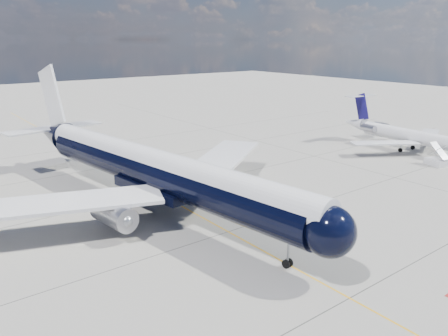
# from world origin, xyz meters

# --- Properties ---
(ground) EXTENTS (320.00, 320.00, 0.00)m
(ground) POSITION_xyz_m (0.00, 30.00, 0.00)
(ground) COLOR gray
(ground) RESTS_ON ground
(taxiway_centerline) EXTENTS (0.16, 160.00, 0.01)m
(taxiway_centerline) POSITION_xyz_m (0.00, 25.00, 0.00)
(taxiway_centerline) COLOR #E6A40C
(taxiway_centerline) RESTS_ON ground
(main_airliner) EXTENTS (43.71, 53.60, 15.50)m
(main_airliner) POSITION_xyz_m (-3.06, 20.57, 4.81)
(main_airliner) COLOR black
(main_airliner) RESTS_ON ground
(regional_jet) EXTENTS (23.37, 26.92, 9.11)m
(regional_jet) POSITION_xyz_m (45.81, 18.46, 2.88)
(regional_jet) COLOR silver
(regional_jet) RESTS_ON ground
(boarding_stair) EXTENTS (3.38, 3.82, 3.56)m
(boarding_stair) POSITION_xyz_m (41.18, 9.58, 0.66)
(boarding_stair) COLOR silver
(boarding_stair) RESTS_ON ground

